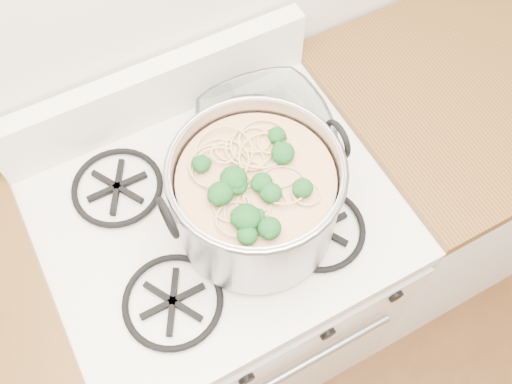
% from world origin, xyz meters
% --- Properties ---
extents(gas_range, '(0.76, 0.66, 0.92)m').
position_xyz_m(gas_range, '(0.00, 1.26, 0.44)').
color(gas_range, white).
rests_on(gas_range, ground).
extents(counter_left, '(0.25, 0.65, 0.92)m').
position_xyz_m(counter_left, '(-0.51, 1.26, 0.46)').
color(counter_left, silver).
rests_on(counter_left, ground).
extents(counter_right, '(1.00, 0.65, 0.92)m').
position_xyz_m(counter_right, '(0.88, 1.26, 0.46)').
color(counter_right, silver).
rests_on(counter_right, ground).
extents(stock_pot, '(0.37, 0.34, 0.23)m').
position_xyz_m(stock_pot, '(0.06, 1.19, 1.03)').
color(stock_pot, '#94939B').
rests_on(stock_pot, gas_range).
extents(spatula, '(0.42, 0.42, 0.02)m').
position_xyz_m(spatula, '(0.22, 1.31, 0.94)').
color(spatula, black).
rests_on(spatula, gas_range).
extents(glass_bowl, '(0.13, 0.13, 0.03)m').
position_xyz_m(glass_bowl, '(0.18, 1.37, 0.94)').
color(glass_bowl, white).
rests_on(glass_bowl, gas_range).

